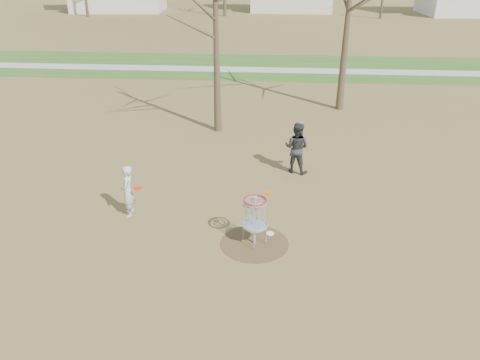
{
  "coord_description": "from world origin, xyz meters",
  "views": [
    {
      "loc": [
        0.44,
        -10.26,
        6.87
      ],
      "look_at": [
        -0.5,
        1.5,
        1.1
      ],
      "focal_mm": 35.0,
      "sensor_mm": 36.0,
      "label": 1
    }
  ],
  "objects_px": {
    "player_standing": "(128,191)",
    "player_throwing": "(297,148)",
    "disc_grounded": "(270,233)",
    "disc_golf_basket": "(255,213)"
  },
  "relations": [
    {
      "from": "player_throwing",
      "to": "disc_golf_basket",
      "type": "height_order",
      "value": "player_throwing"
    },
    {
      "from": "player_standing",
      "to": "player_throwing",
      "type": "bearing_deg",
      "value": 118.66
    },
    {
      "from": "player_throwing",
      "to": "player_standing",
      "type": "bearing_deg",
      "value": 56.14
    },
    {
      "from": "disc_grounded",
      "to": "disc_golf_basket",
      "type": "bearing_deg",
      "value": -129.56
    },
    {
      "from": "player_throwing",
      "to": "disc_golf_basket",
      "type": "xyz_separation_m",
      "value": [
        -1.18,
        -4.57,
        0.03
      ]
    },
    {
      "from": "player_standing",
      "to": "player_throwing",
      "type": "relative_size",
      "value": 0.86
    },
    {
      "from": "player_standing",
      "to": "disc_grounded",
      "type": "bearing_deg",
      "value": 73.85
    },
    {
      "from": "player_throwing",
      "to": "disc_golf_basket",
      "type": "distance_m",
      "value": 4.72
    },
    {
      "from": "disc_grounded",
      "to": "disc_golf_basket",
      "type": "relative_size",
      "value": 0.16
    },
    {
      "from": "player_throwing",
      "to": "disc_grounded",
      "type": "xyz_separation_m",
      "value": [
        -0.78,
        -4.09,
        -0.87
      ]
    }
  ]
}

